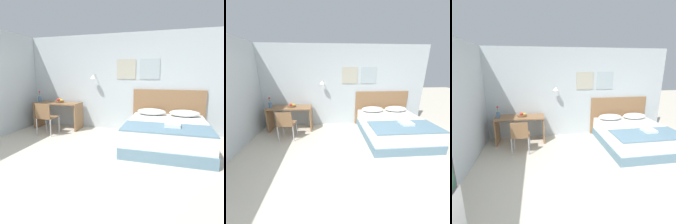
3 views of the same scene
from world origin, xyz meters
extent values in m
plane|color=beige|center=(0.00, 0.00, 0.00)|extent=(24.00, 24.00, 0.00)
cube|color=silver|center=(0.00, 2.92, 1.32)|extent=(5.90, 0.06, 2.65)
cube|color=#B7B29E|center=(0.35, 2.88, 1.70)|extent=(0.52, 0.02, 0.52)
cube|color=#A8B7BC|center=(0.98, 2.88, 1.70)|extent=(0.52, 0.02, 0.52)
cylinder|color=#B2B2B7|center=(-0.55, 2.81, 1.55)|extent=(0.02, 0.16, 0.02)
cone|color=white|center=(-0.55, 2.72, 1.50)|extent=(0.17, 0.17, 0.12)
cube|color=#66899E|center=(1.49, 1.83, 0.11)|extent=(1.72, 2.00, 0.22)
cube|color=white|center=(1.49, 1.83, 0.38)|extent=(1.68, 1.96, 0.32)
cube|color=#8E6642|center=(1.49, 2.86, 0.58)|extent=(1.84, 0.06, 1.17)
ellipsoid|color=white|center=(1.09, 2.55, 0.62)|extent=(0.72, 0.45, 0.16)
ellipsoid|color=white|center=(1.89, 2.55, 0.62)|extent=(0.72, 0.45, 0.16)
cube|color=#66899E|center=(1.49, 1.24, 0.56)|extent=(1.66, 0.80, 0.02)
cube|color=white|center=(1.60, 1.39, 0.60)|extent=(0.29, 0.31, 0.06)
cube|color=#8E6642|center=(-1.59, 2.53, 0.74)|extent=(1.33, 0.57, 0.03)
cube|color=#8E6642|center=(-2.23, 2.53, 0.36)|extent=(0.04, 0.53, 0.73)
cube|color=#8E6642|center=(-0.94, 2.53, 0.36)|extent=(0.04, 0.53, 0.73)
cube|color=#8E6642|center=(-1.54, 1.92, 0.45)|extent=(0.44, 0.44, 0.02)
cube|color=#8E6642|center=(-1.54, 1.71, 0.65)|extent=(0.41, 0.03, 0.38)
cylinder|color=#B7B7BC|center=(-1.74, 2.12, 0.22)|extent=(0.03, 0.03, 0.44)
cylinder|color=#B7B7BC|center=(-1.34, 2.12, 0.22)|extent=(0.03, 0.03, 0.44)
cylinder|color=#B7B7BC|center=(-1.74, 1.72, 0.22)|extent=(0.03, 0.03, 0.44)
cylinder|color=#B7B7BC|center=(-1.34, 1.72, 0.22)|extent=(0.03, 0.03, 0.44)
cylinder|color=brown|center=(-1.53, 2.52, 0.79)|extent=(0.25, 0.25, 0.05)
ellipsoid|color=yellow|center=(-1.48, 2.52, 0.83)|extent=(0.17, 0.11, 0.06)
sphere|color=orange|center=(-1.54, 2.57, 0.84)|extent=(0.08, 0.08, 0.08)
sphere|color=red|center=(-1.54, 2.47, 0.84)|extent=(0.09, 0.09, 0.09)
cylinder|color=#4C7099|center=(-2.15, 2.49, 0.84)|extent=(0.09, 0.09, 0.16)
cylinder|color=#3D7538|center=(-2.15, 2.49, 0.99)|extent=(0.01, 0.01, 0.14)
sphere|color=#DB3838|center=(-2.15, 2.49, 1.06)|extent=(0.06, 0.06, 0.06)
camera|label=1|loc=(1.52, -2.53, 1.54)|focal=32.00mm
camera|label=2|loc=(-0.37, -1.72, 1.93)|focal=22.00mm
camera|label=3|loc=(-1.08, -2.28, 2.12)|focal=28.00mm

